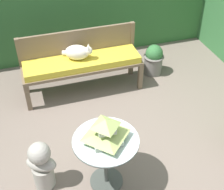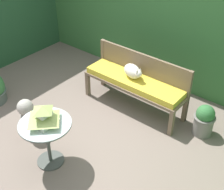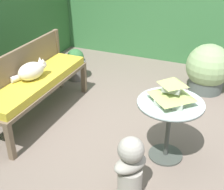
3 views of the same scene
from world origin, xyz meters
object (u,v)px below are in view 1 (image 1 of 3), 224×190
at_px(patio_table, 106,150).
at_px(garden_bust, 42,165).
at_px(potted_plant_table_near, 154,59).
at_px(cat, 78,52).
at_px(garden_bench, 82,64).
at_px(pagoda_birdhouse, 106,131).

distance_m(patio_table, garden_bust, 0.66).
height_order(garden_bust, potted_plant_table_near, garden_bust).
xyz_separation_m(cat, garden_bust, (-0.71, -1.45, -0.32)).
height_order(garden_bench, garden_bust, garden_bust).
bearing_deg(pagoda_birdhouse, cat, 86.72).
bearing_deg(pagoda_birdhouse, patio_table, 0.00).
relative_size(garden_bench, potted_plant_table_near, 3.44).
bearing_deg(garden_bench, potted_plant_table_near, 5.92).
bearing_deg(garden_bust, potted_plant_table_near, 71.91).
height_order(patio_table, garden_bust, patio_table).
distance_m(garden_bench, garden_bust, 1.63).
bearing_deg(garden_bust, cat, 96.37).
distance_m(pagoda_birdhouse, garden_bust, 0.77).
bearing_deg(pagoda_birdhouse, garden_bust, 164.94).
distance_m(garden_bust, potted_plant_table_near, 2.43).
height_order(cat, garden_bust, cat).
distance_m(garden_bench, pagoda_birdhouse, 1.63).
height_order(garden_bench, pagoda_birdhouse, pagoda_birdhouse).
xyz_separation_m(pagoda_birdhouse, garden_bust, (-0.61, 0.17, -0.44)).
bearing_deg(garden_bust, pagoda_birdhouse, 17.23).
bearing_deg(garden_bench, pagoda_birdhouse, -95.00).
bearing_deg(garden_bust, garden_bench, 94.54).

